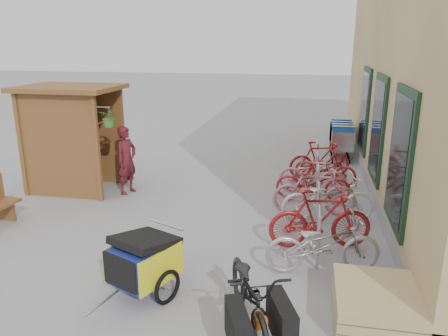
% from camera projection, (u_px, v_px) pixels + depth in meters
% --- Properties ---
extents(ground, '(80.00, 80.00, 0.00)m').
position_uv_depth(ground, '(178.00, 248.00, 7.35)').
color(ground, gray).
extents(kiosk, '(2.49, 1.65, 2.40)m').
position_uv_depth(kiosk, '(69.00, 124.00, 9.86)').
color(kiosk, brown).
rests_on(kiosk, ground).
extents(bike_rack, '(0.05, 5.35, 0.86)m').
position_uv_depth(bike_rack, '(318.00, 183.00, 9.03)').
color(bike_rack, '#A5A8AD').
rests_on(bike_rack, ground).
extents(pallet_stack, '(1.00, 1.20, 0.40)m').
position_uv_depth(pallet_stack, '(376.00, 304.00, 5.41)').
color(pallet_stack, tan).
rests_on(pallet_stack, ground).
extents(shopping_carts, '(0.62, 2.09, 1.11)m').
position_uv_depth(shopping_carts, '(341.00, 135.00, 13.07)').
color(shopping_carts, silver).
rests_on(shopping_carts, ground).
extents(child_trailer, '(1.01, 1.53, 0.90)m').
position_uv_depth(child_trailer, '(144.00, 260.00, 5.92)').
color(child_trailer, navy).
rests_on(child_trailer, ground).
extents(cargo_bike, '(1.26, 1.97, 0.98)m').
position_uv_depth(cargo_bike, '(251.00, 297.00, 5.07)').
color(cargo_bike, black).
rests_on(cargo_bike, ground).
extents(person_kiosk, '(0.53, 0.65, 1.55)m').
position_uv_depth(person_kiosk, '(127.00, 160.00, 9.80)').
color(person_kiosk, maroon).
rests_on(person_kiosk, ground).
extents(bike_0, '(1.81, 0.97, 0.90)m').
position_uv_depth(bike_0, '(323.00, 244.00, 6.47)').
color(bike_0, '#9E9FA3').
rests_on(bike_0, ground).
extents(bike_1, '(1.77, 0.84, 1.03)m').
position_uv_depth(bike_1, '(320.00, 219.00, 7.23)').
color(bike_1, maroon).
rests_on(bike_1, ground).
extents(bike_2, '(1.89, 1.04, 0.94)m').
position_uv_depth(bike_2, '(328.00, 199.00, 8.26)').
color(bike_2, silver).
rests_on(bike_2, ground).
extents(bike_3, '(1.67, 0.59, 0.98)m').
position_uv_depth(bike_3, '(314.00, 192.00, 8.61)').
color(bike_3, '#BE7B88').
rests_on(bike_3, ground).
extents(bike_4, '(1.61, 0.62, 0.84)m').
position_uv_depth(bike_4, '(313.00, 182.00, 9.43)').
color(bike_4, maroon).
rests_on(bike_4, ground).
extents(bike_5, '(1.56, 0.58, 0.92)m').
position_uv_depth(bike_5, '(312.00, 174.00, 9.82)').
color(bike_5, '#BE7B88').
rests_on(bike_5, ground).
extents(bike_6, '(1.60, 0.94, 0.80)m').
position_uv_depth(bike_6, '(325.00, 168.00, 10.55)').
color(bike_6, maroon).
rests_on(bike_6, ground).
extents(bike_7, '(1.64, 0.95, 0.95)m').
position_uv_depth(bike_7, '(320.00, 160.00, 10.99)').
color(bike_7, maroon).
rests_on(bike_7, ground).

